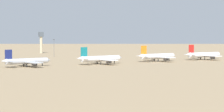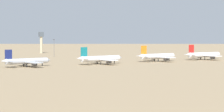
{
  "view_description": "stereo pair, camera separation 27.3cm",
  "coord_description": "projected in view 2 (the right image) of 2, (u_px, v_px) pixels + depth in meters",
  "views": [
    {
      "loc": [
        -149.01,
        -282.32,
        22.81
      ],
      "look_at": [
        10.47,
        -2.16,
        6.0
      ],
      "focal_mm": 66.66,
      "sensor_mm": 36.0,
      "label": 1
    },
    {
      "loc": [
        -148.77,
        -282.46,
        22.81
      ],
      "look_at": [
        10.47,
        -2.16,
        6.0
      ],
      "focal_mm": 66.66,
      "sensor_mm": 36.0,
      "label": 2
    }
  ],
  "objects": [
    {
      "name": "control_tower",
      "position": [
        41.0,
        40.0,
        500.93
      ],
      "size": [
        5.2,
        5.2,
        25.75
      ],
      "color": "#C6B793",
      "rests_on": "ground"
    },
    {
      "name": "parked_jet_red_6",
      "position": [
        204.0,
        55.0,
        372.64
      ],
      "size": [
        41.49,
        34.77,
        13.73
      ],
      "rotation": [
        0.0,
        0.0,
        0.02
      ],
      "color": "white",
      "rests_on": "ground"
    },
    {
      "name": "ground",
      "position": [
        99.0,
        64.0,
        319.84
      ],
      "size": [
        4000.0,
        4000.0,
        0.0
      ],
      "primitive_type": "plane",
      "color": "#9E8460"
    },
    {
      "name": "parked_jet_teal_4",
      "position": [
        100.0,
        59.0,
        315.83
      ],
      "size": [
        40.45,
        34.16,
        13.35
      ],
      "rotation": [
        0.0,
        0.0,
        0.09
      ],
      "color": "white",
      "rests_on": "ground"
    },
    {
      "name": "ridge_far_east",
      "position": [
        109.0,
        30.0,
        1369.41
      ],
      "size": [
        250.76,
        203.68,
        74.89
      ],
      "primitive_type": "pyramid",
      "rotation": [
        0.0,
        0.0,
        -0.05
      ],
      "color": "slate",
      "rests_on": "ground"
    },
    {
      "name": "parked_jet_navy_3",
      "position": [
        27.0,
        61.0,
        291.09
      ],
      "size": [
        37.66,
        31.97,
        12.44
      ],
      "rotation": [
        0.0,
        0.0,
        0.14
      ],
      "color": "silver",
      "rests_on": "ground"
    },
    {
      "name": "parked_jet_orange_5",
      "position": [
        157.0,
        56.0,
        349.59
      ],
      "size": [
        40.97,
        34.57,
        13.53
      ],
      "rotation": [
        0.0,
        0.0,
        0.08
      ],
      "color": "white",
      "rests_on": "ground"
    },
    {
      "name": "ridge_east",
      "position": [
        39.0,
        25.0,
        1357.16
      ],
      "size": [
        327.34,
        288.03,
        109.53
      ],
      "primitive_type": "pyramid",
      "rotation": [
        0.0,
        0.0,
        -0.02
      ],
      "color": "slate",
      "rests_on": "ground"
    },
    {
      "name": "light_pole_west",
      "position": [
        54.0,
        47.0,
        420.49
      ],
      "size": [
        1.8,
        0.5,
        17.76
      ],
      "color": "#59595E",
      "rests_on": "ground"
    }
  ]
}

